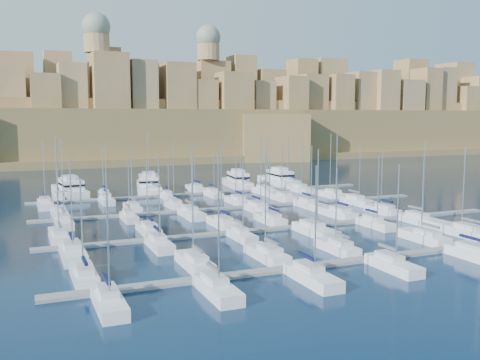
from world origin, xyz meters
name	(u,v)px	position (x,y,z in m)	size (l,w,h in m)	color
ground	(263,216)	(0.00, 0.00, 0.00)	(600.00, 600.00, 0.00)	black
pontoon_near	(372,258)	(0.00, -34.00, 0.20)	(84.00, 2.00, 0.40)	slate
pontoon_mid_near	(293,227)	(0.00, -12.00, 0.20)	(84.00, 2.00, 0.40)	slate
pontoon_mid_far	(243,207)	(0.00, 10.00, 0.20)	(84.00, 2.00, 0.40)	slate
pontoon_far	(208,193)	(0.00, 32.00, 0.20)	(84.00, 2.00, 0.40)	slate
sailboat_0	(84,275)	(-36.51, -28.80, 0.72)	(2.59, 8.62, 12.12)	white
sailboat_1	(195,262)	(-23.02, -28.59, 0.75)	(2.71, 9.05, 14.40)	white
sailboat_2	(267,254)	(-12.87, -28.48, 0.75)	(2.78, 9.27, 14.85)	white
sailboat_3	(337,247)	(-2.14, -28.90, 0.72)	(2.52, 8.41, 12.10)	white
sailboat_4	(424,237)	(13.53, -28.52, 0.74)	(2.76, 9.20, 13.64)	white
sailboat_5	(465,231)	(22.27, -27.97, 0.76)	(3.09, 10.30, 14.28)	white
sailboat_6	(109,302)	(-35.30, -39.18, 0.74)	(2.57, 8.57, 14.02)	white
sailboat_7	(217,288)	(-23.99, -39.38, 0.76)	(2.70, 8.99, 15.61)	white
sailboat_8	(312,276)	(-12.44, -39.51, 0.74)	(2.77, 9.25, 13.87)	white
sailboat_9	(393,265)	(-0.72, -39.14, 0.74)	(2.55, 8.50, 13.55)	white
sailboat_10	(478,255)	(12.71, -39.62, 0.74)	(2.84, 9.47, 12.99)	white
sailboat_12	(59,236)	(-37.59, -6.38, 0.76)	(2.84, 9.48, 15.27)	white
sailboat_13	(149,229)	(-23.85, -6.83, 0.72)	(2.57, 8.56, 12.38)	white
sailboat_14	(222,223)	(-10.89, -6.60, 0.75)	(2.71, 9.02, 15.26)	white
sailboat_15	(270,219)	(-1.80, -6.72, 0.73)	(2.64, 8.79, 12.25)	white
sailboat_16	(337,213)	(12.61, -6.20, 0.77)	(2.95, 9.85, 15.97)	white
sailboat_17	(383,210)	(22.61, -6.81, 0.73)	(2.58, 8.61, 12.54)	white
sailboat_18	(73,253)	(-36.72, -17.90, 0.75)	(3.01, 10.05, 14.23)	white
sailboat_19	(159,244)	(-24.68, -17.16, 0.74)	(2.56, 8.54, 14.04)	white
sailboat_20	(242,235)	(-11.56, -16.70, 0.72)	(2.28, 7.61, 12.44)	white
sailboat_21	(315,230)	(0.69, -18.02, 0.76)	(3.08, 10.28, 14.21)	white
sailboat_22	(375,223)	(13.21, -17.02, 0.72)	(2.48, 8.25, 12.62)	white
sailboat_23	(420,220)	(22.47, -17.53, 0.76)	(2.79, 9.30, 15.20)	white
sailboat_24	(59,212)	(-36.08, 15.49, 0.76)	(2.76, 9.20, 15.62)	white
sailboat_25	(133,208)	(-22.02, 14.93, 0.73)	(2.42, 8.07, 13.23)	white
sailboat_26	(175,205)	(-13.30, 14.94, 0.74)	(2.43, 8.09, 14.24)	white
sailboat_27	(237,201)	(0.78, 15.25, 0.74)	(2.61, 8.72, 14.33)	white
sailboat_28	(283,198)	(12.07, 15.32, 0.74)	(2.66, 8.87, 13.43)	white
sailboat_29	(331,194)	(25.02, 15.56, 0.76)	(2.80, 9.35, 15.27)	white
sailboat_30	(64,222)	(-36.05, 4.61, 0.76)	(2.70, 9.01, 15.57)	white
sailboat_31	(129,217)	(-24.63, 5.39, 0.72)	(2.22, 7.42, 12.33)	white
sailboat_32	(191,213)	(-13.11, 4.26, 0.74)	(2.91, 9.71, 13.35)	white
sailboat_33	(259,209)	(0.99, 4.01, 0.76)	(3.07, 10.22, 15.13)	white
sailboat_34	(310,205)	(12.75, 4.48, 0.74)	(2.78, 9.28, 13.32)	white
sailboat_35	(357,201)	(24.53, 4.38, 0.74)	(2.85, 9.49, 13.28)	white
sailboat_36	(58,197)	(-34.74, 36.67, 0.72)	(2.26, 7.53, 12.48)	white
sailboat_37	(104,194)	(-24.45, 36.67, 0.72)	(2.26, 7.53, 12.11)	white
sailboat_38	(149,190)	(-13.16, 38.32, 0.78)	(3.27, 10.90, 15.83)	white
sailboat_39	(195,189)	(-1.48, 37.45, 0.73)	(2.74, 9.13, 12.22)	white
sailboat_40	(241,186)	(11.35, 37.71, 0.76)	(2.90, 9.66, 15.00)	white
sailboat_41	(289,184)	(25.29, 37.29, 0.74)	(2.64, 8.80, 14.17)	white
sailboat_42	(45,204)	(-38.04, 26.25, 0.75)	(2.92, 9.74, 13.98)	white
sailboat_43	(106,200)	(-25.36, 26.91, 0.74)	(2.52, 8.39, 13.85)	white
sailboat_44	(168,196)	(-11.31, 27.50, 0.70)	(2.16, 7.19, 11.04)	white
sailboat_45	(213,194)	(-0.40, 27.07, 0.71)	(2.42, 8.08, 10.86)	white
sailboat_46	(266,191)	(12.90, 25.92, 0.76)	(3.12, 10.41, 14.19)	white
sailboat_47	(301,189)	(22.76, 26.22, 0.75)	(2.94, 9.79, 13.53)	white
motor_yacht_a	(70,189)	(-31.63, 42.09, 1.73)	(7.42, 18.38, 5.25)	white
motor_yacht_b	(149,184)	(-12.28, 42.78, 1.73)	(9.40, 20.06, 5.25)	white
motor_yacht_c	(238,181)	(11.57, 40.95, 1.73)	(6.45, 15.95, 5.25)	white
motor_yacht_d	(279,178)	(24.30, 41.60, 1.73)	(5.08, 16.88, 5.25)	white
fortified_city	(118,126)	(-0.19, 155.26, 14.74)	(460.00, 108.95, 59.52)	brown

